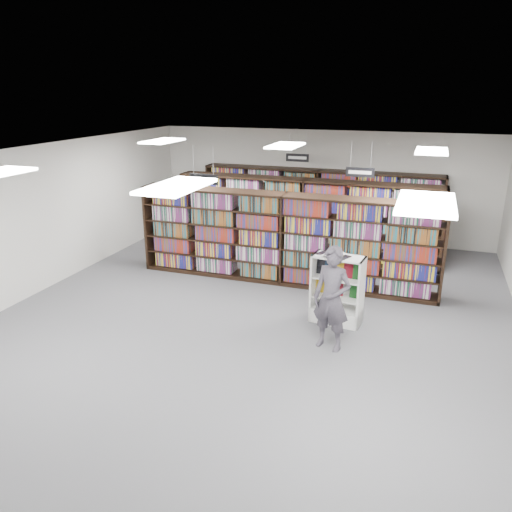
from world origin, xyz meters
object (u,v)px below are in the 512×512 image
(shopper, at_px, (332,299))
(bookshelf_row_near, at_px, (284,239))
(endcap_display, at_px, (337,299))
(open_book, at_px, (333,254))

(shopper, bearing_deg, bookshelf_row_near, 136.32)
(endcap_display, xyz_separation_m, shopper, (0.08, -1.09, 0.46))
(bookshelf_row_near, bearing_deg, shopper, -59.06)
(open_book, bearing_deg, shopper, -54.56)
(endcap_display, height_order, shopper, shopper)
(open_book, xyz_separation_m, shopper, (0.20, -1.06, -0.46))
(bookshelf_row_near, bearing_deg, open_book, -49.52)
(shopper, bearing_deg, open_book, 116.22)
(bookshelf_row_near, distance_m, open_book, 2.25)
(bookshelf_row_near, xyz_separation_m, open_book, (1.45, -1.70, 0.33))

